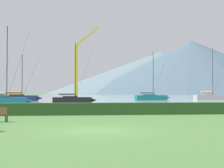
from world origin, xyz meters
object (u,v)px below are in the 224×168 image
(sailboat_slip_7, at_px, (211,97))
(sailboat_slip_3, at_px, (73,99))
(sailboat_slip_9, at_px, (151,97))
(sailboat_slip_1, at_px, (3,100))
(dock_crane, at_px, (77,76))
(sailboat_slip_5, at_px, (19,98))

(sailboat_slip_7, bearing_deg, sailboat_slip_3, -147.07)
(sailboat_slip_3, height_order, sailboat_slip_7, sailboat_slip_7)
(sailboat_slip_7, bearing_deg, sailboat_slip_9, -175.75)
(sailboat_slip_3, bearing_deg, sailboat_slip_7, 30.12)
(sailboat_slip_3, relative_size, sailboat_slip_7, 0.81)
(sailboat_slip_3, relative_size, sailboat_slip_9, 0.89)
(sailboat_slip_1, relative_size, dock_crane, 0.69)
(sailboat_slip_1, distance_m, dock_crane, 27.93)
(sailboat_slip_1, height_order, dock_crane, dock_crane)
(sailboat_slip_1, xyz_separation_m, dock_crane, (10.85, 25.24, 5.05))
(sailboat_slip_1, height_order, sailboat_slip_5, sailboat_slip_1)
(sailboat_slip_9, distance_m, dock_crane, 18.92)
(sailboat_slip_1, height_order, sailboat_slip_9, sailboat_slip_9)
(sailboat_slip_5, bearing_deg, sailboat_slip_3, -52.31)
(sailboat_slip_3, distance_m, sailboat_slip_9, 27.94)
(sailboat_slip_3, xyz_separation_m, dock_crane, (0.59, 18.80, 5.09))
(sailboat_slip_5, xyz_separation_m, dock_crane, (12.52, 3.16, 4.99))
(sailboat_slip_5, distance_m, sailboat_slip_9, 31.09)
(sailboat_slip_7, height_order, sailboat_slip_9, sailboat_slip_7)
(sailboat_slip_5, bearing_deg, sailboat_slip_1, -85.32)
(sailboat_slip_5, relative_size, sailboat_slip_9, 0.84)
(sailboat_slip_7, bearing_deg, sailboat_slip_5, -171.87)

